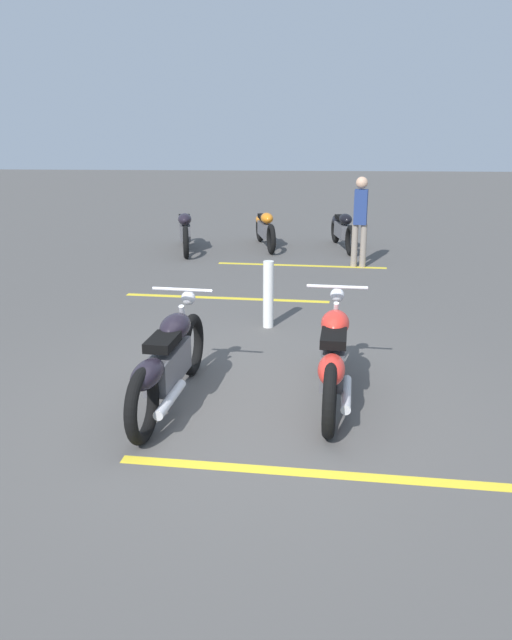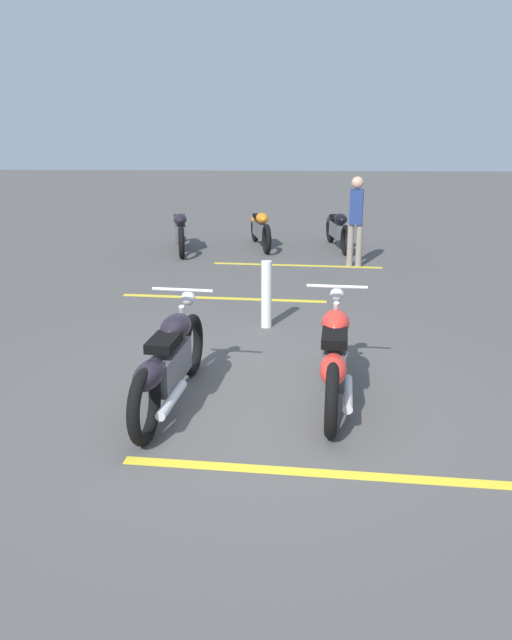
# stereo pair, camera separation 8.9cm
# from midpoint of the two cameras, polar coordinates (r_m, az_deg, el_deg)

# --- Properties ---
(ground_plane) EXTENTS (60.00, 60.00, 0.00)m
(ground_plane) POSITION_cam_midpoint_polar(r_m,az_deg,el_deg) (6.16, -0.03, -7.95)
(ground_plane) COLOR #514F4C
(motorcycle_bright_foreground) EXTENTS (2.23, 0.62, 1.04)m
(motorcycle_bright_foreground) POSITION_cam_midpoint_polar(r_m,az_deg,el_deg) (6.19, 7.38, -3.34)
(motorcycle_bright_foreground) COLOR black
(motorcycle_bright_foreground) RESTS_ON ground
(motorcycle_dark_foreground) EXTENTS (2.23, 0.62, 1.04)m
(motorcycle_dark_foreground) POSITION_cam_midpoint_polar(r_m,az_deg,el_deg) (6.08, -7.48, -3.70)
(motorcycle_dark_foreground) COLOR black
(motorcycle_dark_foreground) RESTS_ON ground
(motorcycle_row_far_left) EXTENTS (2.06, 0.44, 0.78)m
(motorcycle_row_far_left) POSITION_cam_midpoint_polar(r_m,az_deg,el_deg) (13.88, 7.94, 8.13)
(motorcycle_row_far_left) COLOR black
(motorcycle_row_far_left) RESTS_ON ground
(motorcycle_row_left) EXTENTS (2.04, 0.56, 0.78)m
(motorcycle_row_left) POSITION_cam_midpoint_polar(r_m,az_deg,el_deg) (13.89, 0.98, 8.29)
(motorcycle_row_left) COLOR black
(motorcycle_row_left) RESTS_ON ground
(motorcycle_row_center) EXTENTS (2.16, 0.53, 0.82)m
(motorcycle_row_center) POSITION_cam_midpoint_polar(r_m,az_deg,el_deg) (13.58, -6.21, 8.09)
(motorcycle_row_center) COLOR black
(motorcycle_row_center) RESTS_ON ground
(bystander_near_row) EXTENTS (0.22, 0.28, 1.67)m
(bystander_near_row) POSITION_cam_midpoint_polar(r_m,az_deg,el_deg) (12.02, 9.54, 9.07)
(bystander_near_row) COLOR gray
(bystander_near_row) RESTS_ON ground
(bollard_post) EXTENTS (0.14, 0.14, 0.90)m
(bollard_post) POSITION_cam_midpoint_polar(r_m,az_deg,el_deg) (8.39, 1.41, 2.30)
(bollard_post) COLOR white
(bollard_post) RESTS_ON ground
(parking_stripe_near) EXTENTS (0.37, 3.20, 0.01)m
(parking_stripe_near) POSITION_cam_midpoint_polar(r_m,az_deg,el_deg) (5.15, 6.12, -13.53)
(parking_stripe_near) COLOR yellow
(parking_stripe_near) RESTS_ON ground
(parking_stripe_mid) EXTENTS (0.37, 3.20, 0.01)m
(parking_stripe_mid) POSITION_cam_midpoint_polar(r_m,az_deg,el_deg) (9.89, -2.44, 1.98)
(parking_stripe_mid) COLOR yellow
(parking_stripe_mid) RESTS_ON ground
(parking_stripe_far) EXTENTS (0.37, 3.20, 0.01)m
(parking_stripe_far) POSITION_cam_midpoint_polar(r_m,az_deg,el_deg) (12.17, 4.30, 4.90)
(parking_stripe_far) COLOR yellow
(parking_stripe_far) RESTS_ON ground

